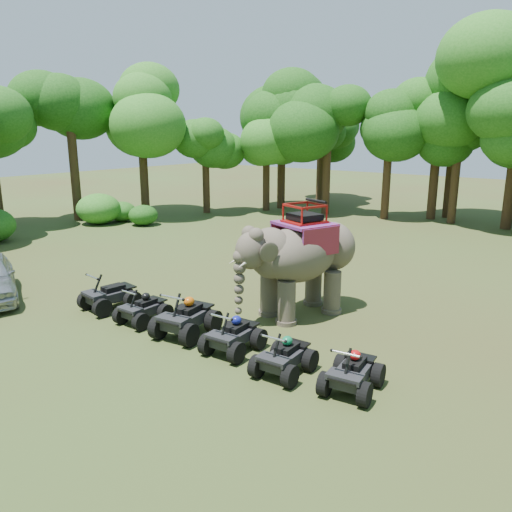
# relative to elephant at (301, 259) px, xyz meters

# --- Properties ---
(ground) EXTENTS (110.00, 110.00, 0.00)m
(ground) POSITION_rel_elephant_xyz_m (-1.24, -1.97, -1.84)
(ground) COLOR #47381E
(ground) RESTS_ON ground
(elephant) EXTENTS (3.28, 4.78, 3.69)m
(elephant) POSITION_rel_elephant_xyz_m (0.00, 0.00, 0.00)
(elephant) COLOR #4C4237
(elephant) RESTS_ON ground
(atv_0) EXTENTS (1.45, 1.87, 1.29)m
(atv_0) POSITION_rel_elephant_xyz_m (-5.26, -3.58, -1.20)
(atv_0) COLOR black
(atv_0) RESTS_ON ground
(atv_1) EXTENTS (1.16, 1.56, 1.14)m
(atv_1) POSITION_rel_elephant_xyz_m (-3.45, -3.66, -1.27)
(atv_1) COLOR black
(atv_1) RESTS_ON ground
(atv_2) EXTENTS (1.63, 2.05, 1.38)m
(atv_2) POSITION_rel_elephant_xyz_m (-1.67, -3.53, -1.15)
(atv_2) COLOR black
(atv_2) RESTS_ON ground
(atv_3) EXTENTS (1.31, 1.72, 1.21)m
(atv_3) POSITION_rel_elephant_xyz_m (0.16, -3.55, -1.24)
(atv_3) COLOR black
(atv_3) RESTS_ON ground
(atv_4) EXTENTS (1.25, 1.64, 1.16)m
(atv_4) POSITION_rel_elephant_xyz_m (1.96, -3.75, -1.26)
(atv_4) COLOR black
(atv_4) RESTS_ON ground
(atv_5) EXTENTS (1.36, 1.72, 1.17)m
(atv_5) POSITION_rel_elephant_xyz_m (3.67, -3.46, -1.26)
(atv_5) COLOR black
(atv_5) RESTS_ON ground
(tree_0) EXTENTS (5.12, 5.12, 7.32)m
(tree_0) POSITION_rel_elephant_xyz_m (-1.24, 19.68, 1.81)
(tree_0) COLOR #195114
(tree_0) RESTS_ON ground
(tree_23) EXTENTS (6.45, 6.45, 9.22)m
(tree_23) POSITION_rel_elephant_xyz_m (-21.21, 5.58, 2.77)
(tree_23) COLOR #195114
(tree_23) RESTS_ON ground
(tree_24) EXTENTS (6.42, 6.42, 9.18)m
(tree_24) POSITION_rel_elephant_xyz_m (-18.95, 9.42, 2.74)
(tree_24) COLOR #195114
(tree_24) RESTS_ON ground
(tree_25) EXTENTS (4.66, 4.66, 6.65)m
(tree_25) POSITION_rel_elephant_xyz_m (-16.52, 13.01, 1.48)
(tree_25) COLOR #195114
(tree_25) RESTS_ON ground
(tree_26) EXTENTS (4.92, 4.92, 7.03)m
(tree_26) POSITION_rel_elephant_xyz_m (-13.82, 16.58, 1.67)
(tree_26) COLOR #195114
(tree_26) RESTS_ON ground
(tree_27) EXTENTS (5.90, 5.90, 8.43)m
(tree_27) POSITION_rel_elephant_xyz_m (-9.45, 17.78, 2.37)
(tree_27) COLOR #195114
(tree_27) RESTS_ON ground
(tree_28) EXTENTS (5.40, 5.40, 7.71)m
(tree_28) POSITION_rel_elephant_xyz_m (-5.32, 18.55, 2.01)
(tree_28) COLOR #195114
(tree_28) RESTS_ON ground
(tree_29) EXTENTS (6.83, 6.83, 9.76)m
(tree_29) POSITION_rel_elephant_xyz_m (-13.61, 18.19, 3.04)
(tree_29) COLOR #195114
(tree_29) RESTS_ON ground
(tree_31) EXTENTS (5.01, 5.01, 7.16)m
(tree_31) POSITION_rel_elephant_xyz_m (-12.24, 21.75, 1.74)
(tree_31) COLOR #195114
(tree_31) RESTS_ON ground
(tree_35) EXTENTS (5.87, 5.87, 8.39)m
(tree_35) POSITION_rel_elephant_xyz_m (-2.20, 21.72, 2.35)
(tree_35) COLOR #195114
(tree_35) RESTS_ON ground
(tree_36) EXTENTS (5.00, 5.00, 7.15)m
(tree_36) POSITION_rel_elephant_xyz_m (-13.87, 24.25, 1.73)
(tree_36) COLOR #195114
(tree_36) RESTS_ON ground
(tree_39) EXTENTS (6.70, 6.70, 9.57)m
(tree_39) POSITION_rel_elephant_xyz_m (-2.82, 20.42, 2.94)
(tree_39) COLOR #195114
(tree_39) RESTS_ON ground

